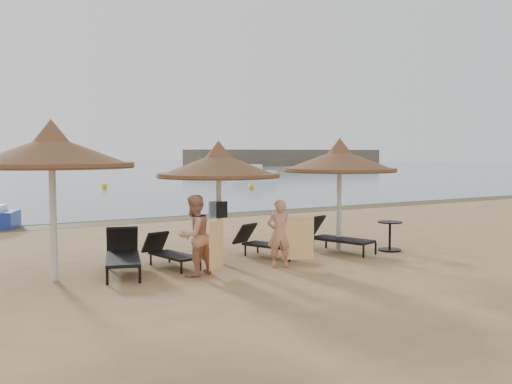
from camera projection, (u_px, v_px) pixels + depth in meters
ground at (232, 267)px, 13.04m from camera, size 160.00×160.00×0.00m
wet_sand_strip at (112, 222)px, 21.11m from camera, size 200.00×1.60×0.01m
palapa_left at (52, 152)px, 11.44m from camera, size 3.31×3.31×3.28m
palapa_center at (219, 166)px, 13.28m from camera, size 2.91×2.91×2.89m
palapa_right at (339, 161)px, 14.98m from camera, size 3.02×3.02×2.99m
lounger_far_left at (123, 253)px, 12.38m from camera, size 1.27×2.20×0.94m
lounger_near_left at (168, 252)px, 13.06m from camera, size 0.86×1.75×0.75m
lounger_near_right at (264, 242)px, 14.33m from camera, size 1.22×1.85×0.79m
lounger_far_right at (333, 236)px, 15.01m from camera, size 1.27×2.12×0.90m
side_table at (390, 237)px, 15.11m from camera, size 0.64×0.64×0.78m
person_left at (194, 229)px, 12.00m from camera, size 1.08×0.90×1.99m
person_right at (279, 228)px, 12.88m from camera, size 0.97×0.83×1.80m
towel_left at (217, 244)px, 11.90m from camera, size 0.57×0.47×1.01m
towel_right at (298, 238)px, 12.85m from camera, size 0.60×0.40×0.98m
bag_patterned at (215, 209)px, 13.51m from camera, size 0.31×0.13×0.38m
bag_dark at (222, 210)px, 13.21m from camera, size 0.28×0.15×0.38m
buoy_mid at (104, 186)px, 40.48m from camera, size 0.40×0.40×0.40m
buoy_right at (251, 187)px, 39.80m from camera, size 0.38×0.38×0.38m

